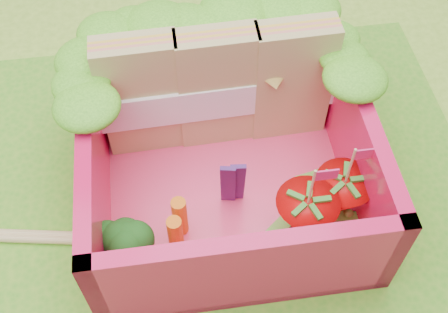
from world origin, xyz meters
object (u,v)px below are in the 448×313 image
sandwich_stack (218,89)px  bento_box (226,153)px  strawberry_left (305,218)px  strawberry_right (341,197)px  chopsticks (4,236)px  broccoli (129,235)px

sandwich_stack → bento_box: bearing=-90.8°
strawberry_left → strawberry_right: 0.21m
bento_box → sandwich_stack: sandwich_stack is taller
sandwich_stack → strawberry_right: sandwich_stack is taller
bento_box → chopsticks: bearing=-172.1°
sandwich_stack → strawberry_left: size_ratio=2.37×
broccoli → strawberry_left: strawberry_left is taller
bento_box → strawberry_left: size_ratio=2.49×
sandwich_stack → strawberry_right: (0.50, -0.58, -0.20)m
strawberry_left → bento_box: bearing=131.0°
sandwich_stack → strawberry_left: sandwich_stack is taller
bento_box → broccoli: size_ratio=3.93×
broccoli → chopsticks: size_ratio=0.16×
strawberry_left → strawberry_right: strawberry_left is taller
broccoli → strawberry_right: strawberry_right is taller
strawberry_right → broccoli: bearing=-174.9°
sandwich_stack → chopsticks: size_ratio=0.59×
sandwich_stack → chopsticks: 1.25m
sandwich_stack → broccoli: size_ratio=3.75×
strawberry_left → strawberry_right: bearing=25.2°
strawberry_left → sandwich_stack: bearing=114.4°
strawberry_left → chopsticks: strawberry_left is taller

